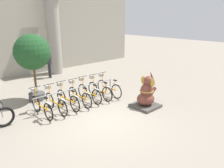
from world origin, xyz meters
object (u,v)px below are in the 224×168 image
(bicycle_4, at_px, (89,92))
(person_pedestrian, at_px, (49,61))
(bicycle_2, at_px, (67,99))
(bicycle_3, at_px, (79,96))
(bicycle_5, at_px, (99,90))
(potted_tree, at_px, (32,54))
(elephant_statue, at_px, (146,95))
(bicycle_1, at_px, (55,102))
(bicycle_0, at_px, (41,106))
(bicycle_6, at_px, (109,87))

(bicycle_4, distance_m, person_pedestrian, 5.02)
(bicycle_2, xyz_separation_m, bicycle_3, (0.58, -0.04, 0.00))
(bicycle_5, relative_size, person_pedestrian, 0.98)
(potted_tree, bearing_deg, elephant_statue, -52.29)
(bicycle_3, relative_size, bicycle_4, 1.00)
(bicycle_3, bearing_deg, bicycle_1, 179.52)
(bicycle_0, height_order, bicycle_4, same)
(bicycle_1, bearing_deg, bicycle_0, 175.28)
(elephant_statue, bearing_deg, bicycle_0, 149.15)
(elephant_statue, distance_m, potted_tree, 5.30)
(person_pedestrian, xyz_separation_m, potted_tree, (-2.32, -3.14, 1.07))
(person_pedestrian, bearing_deg, bicycle_0, -120.78)
(bicycle_5, bearing_deg, bicycle_0, 178.96)
(bicycle_2, height_order, bicycle_5, same)
(bicycle_1, distance_m, bicycle_3, 1.15)
(bicycle_2, relative_size, potted_tree, 0.57)
(person_pedestrian, bearing_deg, bicycle_3, -103.61)
(potted_tree, bearing_deg, bicycle_4, -46.61)
(bicycle_0, height_order, potted_tree, potted_tree)
(bicycle_2, bearing_deg, bicycle_4, 0.70)
(bicycle_2, distance_m, bicycle_4, 1.15)
(person_pedestrian, height_order, potted_tree, potted_tree)
(bicycle_1, xyz_separation_m, elephant_statue, (3.13, -2.17, 0.12))
(bicycle_0, relative_size, bicycle_2, 1.00)
(bicycle_5, distance_m, elephant_statue, 2.32)
(bicycle_4, xyz_separation_m, person_pedestrian, (0.63, 4.93, 0.67))
(bicycle_5, distance_m, bicycle_6, 0.58)
(bicycle_6, bearing_deg, bicycle_0, 178.86)
(bicycle_3, height_order, person_pedestrian, person_pedestrian)
(elephant_statue, relative_size, person_pedestrian, 0.89)
(potted_tree, bearing_deg, person_pedestrian, 53.58)
(bicycle_1, bearing_deg, bicycle_4, 1.42)
(bicycle_2, relative_size, bicycle_4, 1.00)
(bicycle_6, distance_m, elephant_statue, 2.16)
(bicycle_4, height_order, bicycle_5, same)
(bicycle_5, bearing_deg, bicycle_6, -1.65)
(elephant_statue, bearing_deg, bicycle_2, 139.31)
(bicycle_6, height_order, person_pedestrian, person_pedestrian)
(bicycle_0, bearing_deg, person_pedestrian, 59.22)
(person_pedestrian, distance_m, potted_tree, 4.05)
(person_pedestrian, bearing_deg, elephant_statue, -83.85)
(bicycle_6, distance_m, potted_tree, 3.81)
(bicycle_0, distance_m, bicycle_1, 0.58)
(bicycle_1, height_order, person_pedestrian, person_pedestrian)
(bicycle_5, relative_size, bicycle_6, 1.00)
(bicycle_3, height_order, bicycle_5, same)
(bicycle_3, relative_size, elephant_statue, 1.10)
(bicycle_5, xyz_separation_m, bicycle_6, (0.58, -0.02, 0.00))
(bicycle_4, xyz_separation_m, bicycle_6, (1.15, -0.06, 0.00))
(bicycle_2, xyz_separation_m, potted_tree, (-0.54, 1.80, 1.74))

